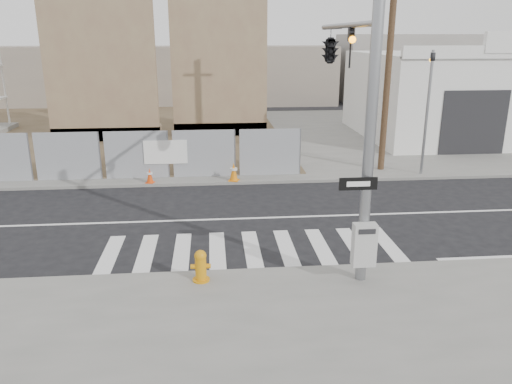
{
  "coord_description": "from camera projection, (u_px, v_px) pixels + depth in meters",
  "views": [
    {
      "loc": [
        -1.09,
        -15.67,
        5.86
      ],
      "look_at": [
        0.21,
        -1.51,
        1.4
      ],
      "focal_mm": 35.0,
      "sensor_mm": 36.0,
      "label": 1
    }
  ],
  "objects": [
    {
      "name": "utility_pole_right",
      "position": [
        390.0,
        52.0,
        20.97
      ],
      "size": [
        1.6,
        0.28,
        10.0
      ],
      "color": "#4F3825",
      "rests_on": "sidewalk_far"
    },
    {
      "name": "far_signal_pole",
      "position": [
        429.0,
        96.0,
        20.76
      ],
      "size": [
        0.16,
        0.2,
        5.6
      ],
      "color": "gray",
      "rests_on": "sidewalk_far"
    },
    {
      "name": "sidewalk_far",
      "position": [
        229.0,
        137.0,
        30.02
      ],
      "size": [
        50.0,
        20.0,
        0.12
      ],
      "primitive_type": "cube",
      "color": "slate",
      "rests_on": "ground"
    },
    {
      "name": "fire_hydrant",
      "position": [
        201.0,
        266.0,
        12.13
      ],
      "size": [
        0.49,
        0.45,
        0.8
      ],
      "rotation": [
        0.0,
        0.0,
        -0.07
      ],
      "color": "#CA810B",
      "rests_on": "sidewalk_near"
    },
    {
      "name": "signal_pole",
      "position": [
        341.0,
        77.0,
        13.58
      ],
      "size": [
        0.96,
        5.87,
        7.0
      ],
      "color": "gray",
      "rests_on": "sidewalk_near"
    },
    {
      "name": "traffic_cone_c",
      "position": [
        150.0,
        176.0,
        20.3
      ],
      "size": [
        0.4,
        0.4,
        0.62
      ],
      "rotation": [
        0.0,
        0.0,
        -0.32
      ],
      "color": "#DD400B",
      "rests_on": "sidewalk_far"
    },
    {
      "name": "traffic_cone_d",
      "position": [
        234.0,
        172.0,
        20.58
      ],
      "size": [
        0.5,
        0.5,
        0.77
      ],
      "rotation": [
        0.0,
        0.0,
        -0.33
      ],
      "color": "orange",
      "rests_on": "sidewalk_far"
    },
    {
      "name": "auto_shop",
      "position": [
        465.0,
        95.0,
        29.51
      ],
      "size": [
        12.0,
        10.2,
        5.95
      ],
      "color": "silver",
      "rests_on": "sidewalk_far"
    },
    {
      "name": "concrete_wall_right",
      "position": [
        220.0,
        80.0,
        29.06
      ],
      "size": [
        5.5,
        1.3,
        8.0
      ],
      "color": "#795E49",
      "rests_on": "sidewalk_far"
    },
    {
      "name": "concrete_wall_left",
      "position": [
        102.0,
        83.0,
        27.55
      ],
      "size": [
        6.0,
        1.3,
        8.0
      ],
      "color": "#795E49",
      "rests_on": "sidewalk_far"
    },
    {
      "name": "ground",
      "position": [
        246.0,
        219.0,
        16.73
      ],
      "size": [
        100.0,
        100.0,
        0.0
      ],
      "primitive_type": "plane",
      "color": "black",
      "rests_on": "ground"
    }
  ]
}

